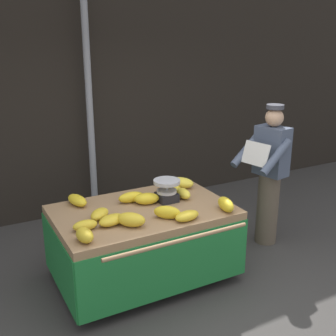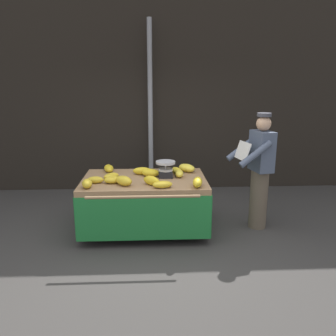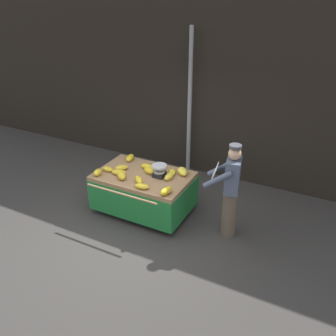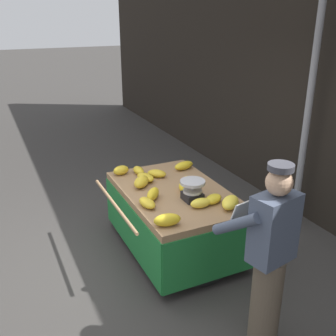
{
  "view_description": "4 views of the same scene",
  "coord_description": "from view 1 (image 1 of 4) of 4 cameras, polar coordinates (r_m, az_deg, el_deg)",
  "views": [
    {
      "loc": [
        -1.8,
        -2.83,
        2.46
      ],
      "look_at": [
        0.18,
        0.83,
        1.14
      ],
      "focal_mm": 44.81,
      "sensor_mm": 36.0,
      "label": 1
    },
    {
      "loc": [
        -0.05,
        -3.97,
        2.14
      ],
      "look_at": [
        0.17,
        0.59,
        0.98
      ],
      "focal_mm": 36.43,
      "sensor_mm": 36.0,
      "label": 2
    },
    {
      "loc": [
        2.95,
        -4.3,
        3.94
      ],
      "look_at": [
        0.35,
        0.73,
        1.05
      ],
      "focal_mm": 38.3,
      "sensor_mm": 36.0,
      "label": 3
    },
    {
      "loc": [
        3.63,
        -1.16,
        2.77
      ],
      "look_at": [
        -0.08,
        0.59,
        1.13
      ],
      "focal_mm": 42.36,
      "sensor_mm": 36.0,
      "label": 4
    }
  ],
  "objects": [
    {
      "name": "banana_bunch_4",
      "position": [
        4.41,
        -12.24,
        -4.31
      ],
      "size": [
        0.2,
        0.32,
        0.11
      ],
      "primitive_type": "ellipsoid",
      "rotation": [
        0.0,
        0.0,
        0.23
      ],
      "color": "gold",
      "rests_on": "banana_cart"
    },
    {
      "name": "back_wall",
      "position": [
        6.01,
        -11.15,
        13.27
      ],
      "size": [
        16.0,
        0.24,
        4.09
      ],
      "primitive_type": "cube",
      "color": "black",
      "rests_on": "ground"
    },
    {
      "name": "banana_bunch_12",
      "position": [
        4.0,
        -0.12,
        -6.04
      ],
      "size": [
        0.27,
        0.26,
        0.13
      ],
      "primitive_type": "ellipsoid",
      "rotation": [
        0.0,
        0.0,
        0.85
      ],
      "color": "gold",
      "rests_on": "banana_cart"
    },
    {
      "name": "banana_bunch_5",
      "position": [
        4.21,
        7.86,
        -4.92
      ],
      "size": [
        0.18,
        0.29,
        0.13
      ],
      "primitive_type": "ellipsoid",
      "rotation": [
        0.0,
        0.0,
        2.93
      ],
      "color": "gold",
      "rests_on": "banana_cart"
    },
    {
      "name": "banana_bunch_3",
      "position": [
        3.86,
        -5.05,
        -7.01
      ],
      "size": [
        0.3,
        0.3,
        0.13
      ],
      "primitive_type": "ellipsoid",
      "rotation": [
        0.0,
        0.0,
        0.81
      ],
      "color": "gold",
      "rests_on": "banana_cart"
    },
    {
      "name": "weighing_scale",
      "position": [
        4.39,
        -0.17,
        -3.08
      ],
      "size": [
        0.28,
        0.28,
        0.23
      ],
      "color": "black",
      "rests_on": "banana_cart"
    },
    {
      "name": "banana_bunch_0",
      "position": [
        4.05,
        -9.29,
        -6.21
      ],
      "size": [
        0.27,
        0.27,
        0.09
      ],
      "primitive_type": "ellipsoid",
      "rotation": [
        0.0,
        0.0,
        2.36
      ],
      "color": "gold",
      "rests_on": "banana_cart"
    },
    {
      "name": "banana_bunch_8",
      "position": [
        4.4,
        -5.03,
        -3.98
      ],
      "size": [
        0.28,
        0.13,
        0.11
      ],
      "primitive_type": "ellipsoid",
      "rotation": [
        0.0,
        0.0,
        1.53
      ],
      "color": "gold",
      "rests_on": "banana_cart"
    },
    {
      "name": "banana_bunch_7",
      "position": [
        4.34,
        -2.91,
        -4.18
      ],
      "size": [
        0.29,
        0.22,
        0.12
      ],
      "primitive_type": "ellipsoid",
      "rotation": [
        0.0,
        0.0,
        1.29
      ],
      "color": "gold",
      "rests_on": "banana_cart"
    },
    {
      "name": "banana_cart",
      "position": [
        4.33,
        -3.4,
        -8.06
      ],
      "size": [
        1.78,
        1.34,
        0.79
      ],
      "color": "#93704C",
      "rests_on": "ground"
    },
    {
      "name": "banana_bunch_2",
      "position": [
        3.85,
        -11.21,
        -7.66
      ],
      "size": [
        0.23,
        0.12,
        0.09
      ],
      "primitive_type": "ellipsoid",
      "rotation": [
        0.0,
        0.0,
        1.56
      ],
      "color": "gold",
      "rests_on": "banana_cart"
    },
    {
      "name": "vendor_person",
      "position": [
        5.13,
        13.6,
        -0.95
      ],
      "size": [
        0.65,
        0.6,
        1.71
      ],
      "color": "brown",
      "rests_on": "ground"
    },
    {
      "name": "banana_bunch_9",
      "position": [
        4.62,
        0.67,
        -2.89
      ],
      "size": [
        0.2,
        0.26,
        0.1
      ],
      "primitive_type": "ellipsoid",
      "rotation": [
        0.0,
        0.0,
        0.33
      ],
      "color": "yellow",
      "rests_on": "banana_cart"
    },
    {
      "name": "banana_bunch_1",
      "position": [
        4.49,
        2.09,
        -3.48
      ],
      "size": [
        0.13,
        0.24,
        0.1
      ],
      "primitive_type": "ellipsoid",
      "rotation": [
        0.0,
        0.0,
        3.1
      ],
      "color": "yellow",
      "rests_on": "banana_cart"
    },
    {
      "name": "banana_bunch_13",
      "position": [
        3.97,
        2.6,
        -6.53
      ],
      "size": [
        0.28,
        0.17,
        0.09
      ],
      "primitive_type": "ellipsoid",
      "rotation": [
        0.0,
        0.0,
        1.71
      ],
      "color": "gold",
      "rests_on": "banana_cart"
    },
    {
      "name": "ground_plane",
      "position": [
        4.16,
        3.44,
        -18.72
      ],
      "size": [
        60.0,
        60.0,
        0.0
      ],
      "primitive_type": "plane",
      "color": "#383533"
    },
    {
      "name": "banana_bunch_6",
      "position": [
        3.64,
        -11.27,
        -8.96
      ],
      "size": [
        0.16,
        0.23,
        0.12
      ],
      "primitive_type": "ellipsoid",
      "rotation": [
        0.0,
        0.0,
        0.14
      ],
      "color": "gold",
      "rests_on": "banana_cart"
    },
    {
      "name": "street_pole",
      "position": [
        5.72,
        -10.66,
        8.87
      ],
      "size": [
        0.09,
        0.09,
        3.25
      ],
      "primitive_type": "cylinder",
      "color": "gray",
      "rests_on": "ground"
    },
    {
      "name": "banana_bunch_11",
      "position": [
        3.91,
        -7.65,
        -7.02
      ],
      "size": [
        0.3,
        0.22,
        0.1
      ],
      "primitive_type": "ellipsoid",
      "rotation": [
        0.0,
        0.0,
        1.84
      ],
      "color": "gold",
      "rests_on": "banana_cart"
    },
    {
      "name": "banana_bunch_10",
      "position": [
        4.79,
        1.79,
        -2.01
      ],
      "size": [
        0.32,
        0.33,
        0.12
      ],
      "primitive_type": "ellipsoid",
      "rotation": [
        0.0,
        0.0,
        0.72
      ],
      "color": "yellow",
      "rests_on": "banana_cart"
    }
  ]
}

